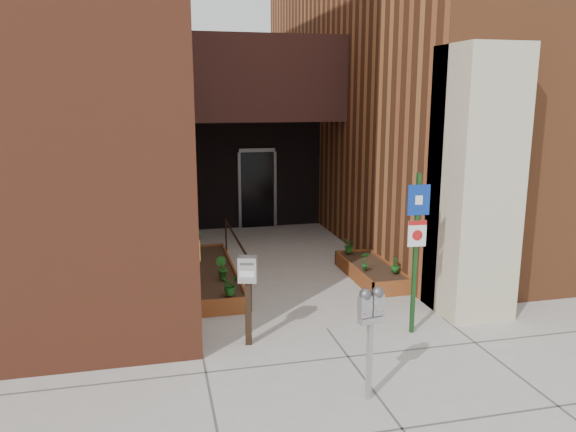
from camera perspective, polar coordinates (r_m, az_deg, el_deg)
ground at (r=9.06m, az=3.99°, el=-11.37°), size 80.00×80.00×0.00m
architecture at (r=15.07m, az=-4.57°, el=17.31°), size 20.00×14.60×10.00m
planter_left at (r=11.22m, az=-7.78°, el=-6.03°), size 0.90×3.60×0.30m
planter_right at (r=11.47m, az=8.41°, el=-5.65°), size 0.80×2.20×0.30m
handrail at (r=11.05m, az=-5.27°, el=-2.93°), size 0.04×3.34×0.90m
parking_meter at (r=6.77m, az=8.41°, el=-9.76°), size 0.33×0.18×1.42m
sign_post at (r=8.63m, az=12.91°, el=-2.07°), size 0.34×0.09×2.50m
payment_dropbox at (r=8.20m, az=-4.10°, el=-6.67°), size 0.31×0.26×1.35m
shrub_left_a at (r=9.62m, az=-5.95°, el=-6.99°), size 0.43×0.43×0.34m
shrub_left_b at (r=10.45m, az=-6.75°, el=-5.26°), size 0.31×0.31×0.40m
shrub_left_c at (r=11.91m, az=-9.67°, el=-3.31°), size 0.25×0.25×0.35m
shrub_left_d at (r=12.64m, az=-9.21°, el=-2.25°), size 0.30×0.30×0.41m
shrub_right_a at (r=10.94m, az=10.85°, el=-4.88°), size 0.21×0.21×0.30m
shrub_right_b at (r=11.00m, az=7.86°, el=-4.51°), size 0.19×0.19×0.36m
shrub_right_c at (r=12.13m, az=6.25°, el=-2.98°), size 0.32×0.32×0.32m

